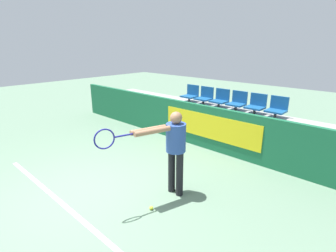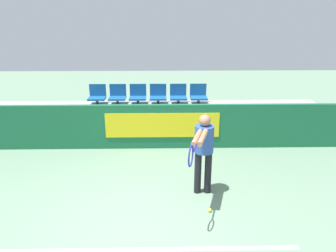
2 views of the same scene
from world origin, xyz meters
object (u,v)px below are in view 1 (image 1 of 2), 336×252
object	(u,v)px
stadium_chair_10	(256,105)
stadium_chair_11	(277,108)
stadium_chair_1	(187,113)
tennis_ball	(151,208)
stadium_chair_7	(205,96)
stadium_chair_2	(203,116)
stadium_chair_6	(191,94)
stadium_chair_8	(220,99)
stadium_chair_9	(237,102)
stadium_chair_3	(220,120)
stadium_chair_5	(261,129)
tennis_player	(172,145)
stadium_chair_4	(239,124)
stadium_chair_0	(173,109)

from	to	relation	value
stadium_chair_10	stadium_chair_11	xyz separation A→B (m)	(0.59, 0.00, 0.00)
stadium_chair_1	tennis_ball	size ratio (longest dim) A/B	8.42
stadium_chair_7	stadium_chair_2	bearing A→B (deg)	-56.77
stadium_chair_2	tennis_ball	world-z (taller)	stadium_chair_2
stadium_chair_6	stadium_chair_8	world-z (taller)	same
stadium_chair_1	stadium_chair_6	bearing A→B (deg)	123.23
stadium_chair_9	stadium_chair_10	world-z (taller)	same
stadium_chair_2	tennis_ball	xyz separation A→B (m)	(1.51, -3.52, -0.59)
stadium_chair_6	stadium_chair_11	world-z (taller)	same
stadium_chair_9	tennis_ball	world-z (taller)	stadium_chair_9
stadium_chair_1	stadium_chair_11	distance (m)	2.54
stadium_chair_3	stadium_chair_8	world-z (taller)	stadium_chair_8
stadium_chair_5	stadium_chair_6	xyz separation A→B (m)	(-2.93, 0.89, 0.37)
stadium_chair_7	stadium_chair_3	bearing A→B (deg)	-37.35
stadium_chair_3	stadium_chair_9	size ratio (longest dim) A/B	1.00
stadium_chair_11	tennis_player	world-z (taller)	tennis_player
stadium_chair_11	stadium_chair_8	bearing A→B (deg)	180.00
stadium_chair_4	stadium_chair_0	bearing A→B (deg)	180.00
tennis_player	stadium_chair_5	bearing A→B (deg)	99.92
stadium_chair_4	tennis_ball	world-z (taller)	stadium_chair_4
stadium_chair_7	stadium_chair_9	size ratio (longest dim) A/B	1.00
stadium_chair_1	stadium_chair_2	xyz separation A→B (m)	(0.59, 0.00, 0.00)
tennis_player	stadium_chair_7	bearing A→B (deg)	134.17
stadium_chair_7	stadium_chair_10	xyz separation A→B (m)	(1.76, 0.00, 0.00)
stadium_chair_3	stadium_chair_7	xyz separation A→B (m)	(-1.17, 0.89, 0.37)
stadium_chair_5	stadium_chair_8	distance (m)	2.01
stadium_chair_7	tennis_ball	bearing A→B (deg)	-64.62
stadium_chair_5	stadium_chair_6	distance (m)	3.09
stadium_chair_2	stadium_chair_8	distance (m)	0.97
tennis_player	stadium_chair_0	bearing A→B (deg)	148.01
stadium_chair_10	stadium_chair_0	bearing A→B (deg)	-159.12
stadium_chair_4	tennis_ball	size ratio (longest dim) A/B	8.42
tennis_ball	stadium_chair_0	bearing A→B (deg)	127.30
stadium_chair_4	stadium_chair_9	distance (m)	1.13
stadium_chair_4	tennis_player	size ratio (longest dim) A/B	0.36
stadium_chair_1	stadium_chair_4	distance (m)	1.76
stadium_chair_4	tennis_player	distance (m)	2.95
stadium_chair_10	stadium_chair_5	bearing A→B (deg)	-56.77
stadium_chair_0	stadium_chair_9	distance (m)	2.01
stadium_chair_0	stadium_chair_2	size ratio (longest dim) A/B	1.00
stadium_chair_10	stadium_chair_2	bearing A→B (deg)	-142.65
stadium_chair_6	stadium_chair_7	xyz separation A→B (m)	(0.59, 0.00, 0.00)
stadium_chair_8	stadium_chair_6	bearing A→B (deg)	180.00
stadium_chair_10	tennis_ball	bearing A→B (deg)	-85.67
stadium_chair_10	stadium_chair_9	bearing A→B (deg)	180.00
stadium_chair_1	stadium_chair_3	xyz separation A→B (m)	(1.17, 0.00, 0.00)
stadium_chair_7	stadium_chair_9	distance (m)	1.17
stadium_chair_4	stadium_chair_11	distance (m)	1.13
stadium_chair_1	stadium_chair_2	distance (m)	0.59
stadium_chair_4	stadium_chair_9	bearing A→B (deg)	123.23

